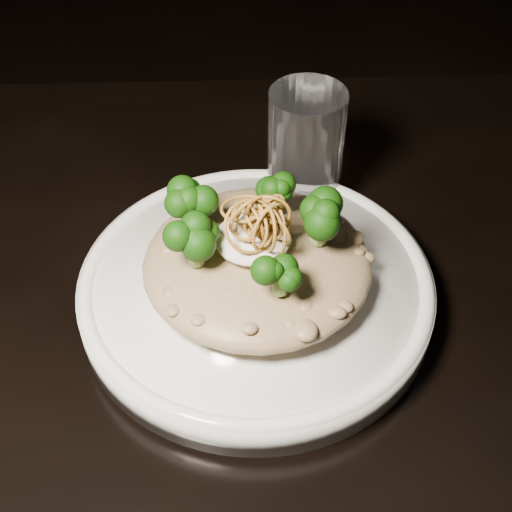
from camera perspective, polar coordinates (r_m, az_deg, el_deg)
The scene contains 7 objects.
table at distance 0.63m, azimuth -2.70°, elevation -11.88°, with size 1.10×0.80×0.75m.
plate at distance 0.58m, azimuth 0.00°, elevation -2.81°, with size 0.29×0.29×0.03m, color white.
risotto at distance 0.56m, azimuth 0.10°, elevation -0.55°, with size 0.18×0.18×0.04m, color brown.
broccoli at distance 0.53m, azimuth -0.07°, elevation 2.66°, with size 0.13×0.13×0.05m, color black, non-canonical shape.
cheese at distance 0.54m, azimuth -0.28°, elevation 1.40°, with size 0.06×0.06×0.02m, color white.
shallots at distance 0.52m, azimuth 0.30°, elevation 3.63°, with size 0.06×0.06×0.04m, color brown, non-canonical shape.
drinking_glass at distance 0.65m, azimuth 3.96°, elevation 8.34°, with size 0.07×0.07×0.12m, color silver.
Camera 1 is at (0.02, -0.35, 1.19)m, focal length 50.00 mm.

